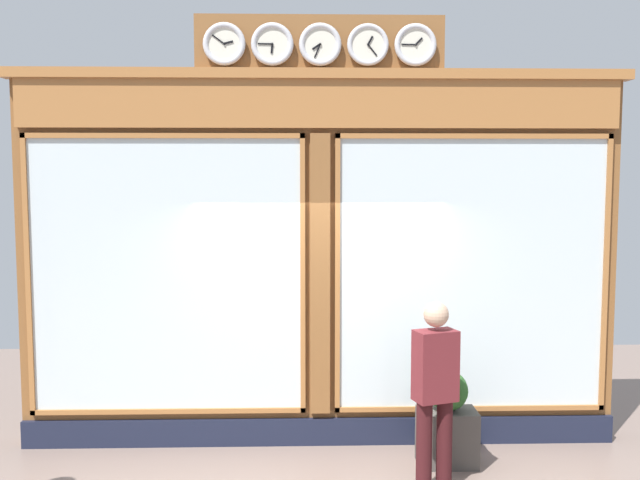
# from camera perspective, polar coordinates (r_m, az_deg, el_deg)

# --- Properties ---
(shop_facade) EXTENTS (6.20, 0.42, 4.35)m
(shop_facade) POSITION_cam_1_polar(r_m,az_deg,el_deg) (7.42, -0.03, -1.30)
(shop_facade) COLOR brown
(shop_facade) RESTS_ON ground_plane
(pedestrian) EXTENTS (0.41, 0.32, 1.69)m
(pedestrian) POSITION_cam_1_polar(r_m,az_deg,el_deg) (6.48, 9.07, -11.47)
(pedestrian) COLOR #3A1316
(pedestrian) RESTS_ON ground_plane
(planter_box) EXTENTS (0.56, 0.36, 0.53)m
(planter_box) POSITION_cam_1_polar(r_m,az_deg,el_deg) (7.28, 9.99, -15.09)
(planter_box) COLOR #4C4742
(planter_box) RESTS_ON ground_plane
(planter_shrub) EXTENTS (0.39, 0.39, 0.39)m
(planter_shrub) POSITION_cam_1_polar(r_m,az_deg,el_deg) (7.13, 10.05, -11.62)
(planter_shrub) COLOR #285623
(planter_shrub) RESTS_ON planter_box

